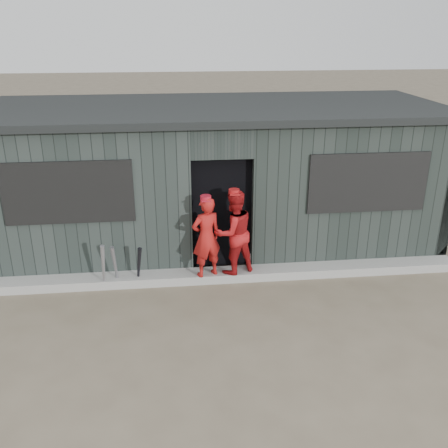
{
  "coord_description": "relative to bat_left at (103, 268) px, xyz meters",
  "views": [
    {
      "loc": [
        -0.8,
        -5.54,
        3.99
      ],
      "look_at": [
        0.0,
        1.8,
        1.0
      ],
      "focal_mm": 40.0,
      "sensor_mm": 36.0,
      "label": 1
    }
  ],
  "objects": [
    {
      "name": "bat_right",
      "position": [
        0.54,
        0.13,
        -0.07
      ],
      "size": [
        0.17,
        0.24,
        0.71
      ],
      "primitive_type": "cone",
      "rotation": [
        0.25,
        0.0,
        0.48
      ],
      "color": "black",
      "rests_on": "ground"
    },
    {
      "name": "dugout",
      "position": [
        1.92,
        1.9,
        0.86
      ],
      "size": [
        8.3,
        3.3,
        2.62
      ],
      "color": "black",
      "rests_on": "ground"
    },
    {
      "name": "curb",
      "position": [
        1.92,
        0.21,
        -0.35
      ],
      "size": [
        8.0,
        0.36,
        0.15
      ],
      "primitive_type": "cube",
      "color": "gray",
      "rests_on": "ground"
    },
    {
      "name": "player_red_left",
      "position": [
        1.63,
        0.11,
        0.4
      ],
      "size": [
        0.57,
        0.48,
        1.34
      ],
      "primitive_type": "imported",
      "rotation": [
        0.0,
        0.0,
        3.51
      ],
      "color": "#A61614",
      "rests_on": "curb"
    },
    {
      "name": "ground",
      "position": [
        1.92,
        -1.61,
        -0.43
      ],
      "size": [
        80.0,
        80.0,
        0.0
      ],
      "primitive_type": "plane",
      "color": "brown",
      "rests_on": "ground"
    },
    {
      "name": "bat_mid",
      "position": [
        0.17,
        0.12,
        -0.05
      ],
      "size": [
        0.11,
        0.23,
        0.75
      ],
      "primitive_type": "cone",
      "rotation": [
        0.21,
        0.0,
        -0.21
      ],
      "color": "gray",
      "rests_on": "ground"
    },
    {
      "name": "bat_left",
      "position": [
        0.0,
        0.0,
        0.0
      ],
      "size": [
        0.14,
        0.29,
        0.85
      ],
      "primitive_type": "cone",
      "rotation": [
        0.25,
        0.0,
        0.27
      ],
      "color": "gray",
      "rests_on": "ground"
    },
    {
      "name": "player_red_right",
      "position": [
        2.08,
        0.19,
        0.43
      ],
      "size": [
        0.84,
        0.76,
        1.4
      ],
      "primitive_type": "imported",
      "rotation": [
        0.0,
        0.0,
        3.55
      ],
      "color": "#A71416",
      "rests_on": "curb"
    },
    {
      "name": "player_grey_back",
      "position": [
        2.57,
        0.64,
        0.16
      ],
      "size": [
        0.57,
        0.37,
        1.17
      ],
      "primitive_type": "imported",
      "rotation": [
        0.0,
        0.0,
        3.15
      ],
      "color": "#ADADAD",
      "rests_on": "ground"
    }
  ]
}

